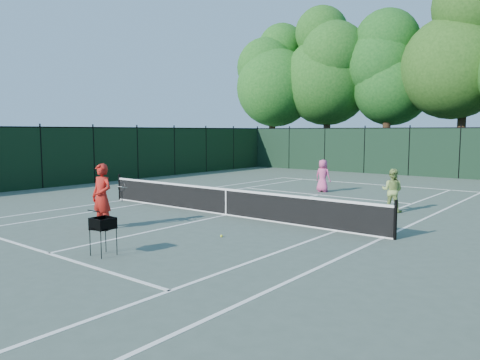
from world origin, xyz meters
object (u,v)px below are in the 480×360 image
Objects in this scene: coach at (102,196)px; ball_hopper at (103,224)px; loose_ball_midcourt at (221,236)px; player_green at (392,190)px; player_pink at (323,176)px.

coach reaches higher than ball_hopper.
loose_ball_midcourt is at bearing 52.31° from ball_hopper.
player_green is (5.51, 8.08, -0.19)m from coach.
coach is at bearing -158.66° from loose_ball_midcourt.
coach is 11.45m from player_pink.
player_pink is (0.97, 11.40, -0.20)m from coach.
ball_hopper is (2.51, -1.74, -0.21)m from coach.
player_pink is 10.39m from loose_ball_midcourt.
player_green is 7.10m from loose_ball_midcourt.
coach reaches higher than loose_ball_midcourt.
player_green is at bearing 51.66° from ball_hopper.
loose_ball_midcourt is at bearing 14.40° from coach.
player_pink is at bearing 78.20° from coach.
player_green is at bearing 144.66° from player_pink.
player_green is at bearing 72.72° from loose_ball_midcourt.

